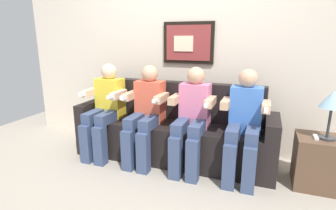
# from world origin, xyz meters

# --- Properties ---
(ground_plane) EXTENTS (6.12, 6.12, 0.00)m
(ground_plane) POSITION_xyz_m (0.00, 0.00, 0.00)
(ground_plane) COLOR #9E9384
(back_wall_assembly) EXTENTS (4.70, 0.10, 2.60)m
(back_wall_assembly) POSITION_xyz_m (0.00, 0.76, 1.30)
(back_wall_assembly) COLOR beige
(back_wall_assembly) RESTS_ON ground_plane
(couch) EXTENTS (2.30, 0.58, 0.90)m
(couch) POSITION_xyz_m (0.00, 0.33, 0.31)
(couch) COLOR black
(couch) RESTS_ON ground_plane
(person_leftmost) EXTENTS (0.46, 0.56, 1.11)m
(person_leftmost) POSITION_xyz_m (-0.81, 0.16, 0.61)
(person_leftmost) COLOR yellow
(person_leftmost) RESTS_ON ground_plane
(person_left_center) EXTENTS (0.46, 0.56, 1.11)m
(person_left_center) POSITION_xyz_m (-0.27, 0.16, 0.61)
(person_left_center) COLOR #D8593F
(person_left_center) RESTS_ON ground_plane
(person_right_center) EXTENTS (0.46, 0.56, 1.11)m
(person_right_center) POSITION_xyz_m (0.27, 0.16, 0.61)
(person_right_center) COLOR pink
(person_right_center) RESTS_ON ground_plane
(person_rightmost) EXTENTS (0.46, 0.56, 1.11)m
(person_rightmost) POSITION_xyz_m (0.81, 0.16, 0.61)
(person_rightmost) COLOR #3F72CC
(person_rightmost) RESTS_ON ground_plane
(side_table_right) EXTENTS (0.40, 0.40, 0.50)m
(side_table_right) POSITION_xyz_m (1.50, 0.22, 0.25)
(side_table_right) COLOR brown
(side_table_right) RESTS_ON ground_plane
(table_lamp) EXTENTS (0.22, 0.22, 0.46)m
(table_lamp) POSITION_xyz_m (1.55, 0.19, 0.86)
(table_lamp) COLOR #333338
(table_lamp) RESTS_ON side_table_right
(spare_remote_on_table) EXTENTS (0.04, 0.13, 0.02)m
(spare_remote_on_table) POSITION_xyz_m (1.46, 0.19, 0.51)
(spare_remote_on_table) COLOR white
(spare_remote_on_table) RESTS_ON side_table_right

